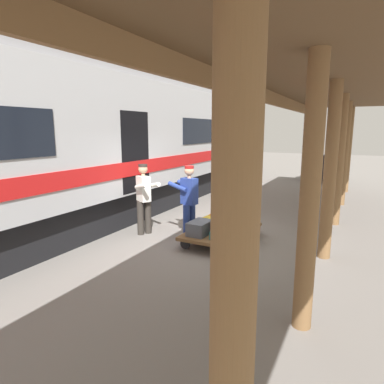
% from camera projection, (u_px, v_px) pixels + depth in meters
% --- Properties ---
extents(ground_plane, '(60.00, 60.00, 0.00)m').
position_uv_depth(ground_plane, '(214.00, 239.00, 7.66)').
color(ground_plane, slate).
extents(platform_canopy, '(3.20, 16.64, 3.56)m').
position_uv_depth(platform_canopy, '(333.00, 89.00, 6.02)').
color(platform_canopy, brown).
rests_on(platform_canopy, ground_plane).
extents(train_car, '(3.02, 20.44, 4.00)m').
position_uv_depth(train_car, '(91.00, 146.00, 8.93)').
color(train_car, '#B7BABF').
rests_on(train_car, ground_plane).
extents(luggage_cart, '(1.30, 1.93, 0.29)m').
position_uv_depth(luggage_cart, '(222.00, 231.00, 7.44)').
color(luggage_cart, brown).
rests_on(luggage_cart, ground_plane).
extents(suitcase_red_plastic, '(0.56, 0.67, 0.22)m').
position_uv_depth(suitcase_red_plastic, '(234.00, 227.00, 7.28)').
color(suitcase_red_plastic, '#AD231E').
rests_on(suitcase_red_plastic, luggage_cart).
extents(suitcase_olive_duffel, '(0.43, 0.54, 0.22)m').
position_uv_depth(suitcase_olive_duffel, '(242.00, 221.00, 7.75)').
color(suitcase_olive_duffel, brown).
rests_on(suitcase_olive_duffel, luggage_cart).
extents(suitcase_orange_carryall, '(0.40, 0.56, 0.22)m').
position_uv_depth(suitcase_orange_carryall, '(219.00, 218.00, 8.01)').
color(suitcase_orange_carryall, '#CC6B23').
rests_on(suitcase_orange_carryall, luggage_cart).
extents(suitcase_yellow_case, '(0.50, 0.64, 0.21)m').
position_uv_depth(suitcase_yellow_case, '(210.00, 223.00, 7.55)').
color(suitcase_yellow_case, gold).
rests_on(suitcase_yellow_case, luggage_cart).
extents(suitcase_slate_roller, '(0.41, 0.59, 0.29)m').
position_uv_depth(suitcase_slate_roller, '(200.00, 228.00, 7.08)').
color(suitcase_slate_roller, '#4C515B').
rests_on(suitcase_slate_roller, luggage_cart).
extents(suitcase_teal_softside, '(0.53, 0.49, 0.17)m').
position_uv_depth(suitcase_teal_softside, '(225.00, 234.00, 6.83)').
color(suitcase_teal_softside, '#1E666B').
rests_on(suitcase_teal_softside, luggage_cart).
extents(suitcase_brown_leather, '(0.43, 0.53, 0.18)m').
position_uv_depth(suitcase_brown_leather, '(226.00, 226.00, 6.80)').
color(suitcase_brown_leather, brown).
rests_on(suitcase_brown_leather, suitcase_teal_softside).
extents(suitcase_maroon_trunk, '(0.36, 0.40, 0.17)m').
position_uv_depth(suitcase_maroon_trunk, '(244.00, 213.00, 7.69)').
color(suitcase_maroon_trunk, maroon).
rests_on(suitcase_maroon_trunk, suitcase_olive_duffel).
extents(suitcase_tan_vintage, '(0.32, 0.44, 0.23)m').
position_uv_depth(suitcase_tan_vintage, '(242.00, 205.00, 7.65)').
color(suitcase_tan_vintage, tan).
rests_on(suitcase_tan_vintage, suitcase_maroon_trunk).
extents(porter_in_overalls, '(0.72, 0.52, 1.70)m').
position_uv_depth(porter_in_overalls, '(189.00, 199.00, 7.60)').
color(porter_in_overalls, navy).
rests_on(porter_in_overalls, ground_plane).
extents(porter_by_door, '(0.74, 0.62, 1.70)m').
position_uv_depth(porter_by_door, '(144.00, 197.00, 7.89)').
color(porter_by_door, '#332D28').
rests_on(porter_by_door, ground_plane).
extents(baggage_tug, '(1.10, 1.70, 1.30)m').
position_uv_depth(baggage_tug, '(317.00, 168.00, 16.33)').
color(baggage_tug, black).
rests_on(baggage_tug, ground_plane).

